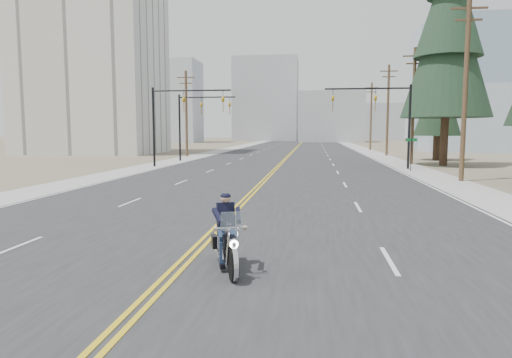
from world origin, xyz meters
The scene contains 24 objects.
ground_plane centered at (0.00, 0.00, 0.00)m, with size 400.00×400.00×0.00m, color #776D56.
road centered at (0.00, 70.00, 0.01)m, with size 20.00×200.00×0.01m, color #303033.
sidewalk_left centered at (-11.50, 70.00, 0.01)m, with size 3.00×200.00×0.01m, color #A5A5A0.
sidewalk_right centered at (11.50, 70.00, 0.01)m, with size 3.00×200.00×0.01m, color #A5A5A0.
traffic_mast_left centered at (-8.98, 32.00, 4.94)m, with size 7.10×0.26×7.00m.
traffic_mast_right centered at (8.98, 32.00, 4.94)m, with size 7.10×0.26×7.00m.
traffic_mast_far centered at (-9.31, 40.00, 4.87)m, with size 6.10×0.26×7.00m.
street_sign centered at (10.80, 30.00, 1.80)m, with size 0.90×0.06×2.62m.
utility_pole_b centered at (12.50, 23.00, 5.98)m, with size 2.20×0.30×11.50m.
utility_pole_c centered at (12.50, 38.00, 5.73)m, with size 2.20×0.30×11.00m.
utility_pole_d centered at (12.50, 53.00, 5.98)m, with size 2.20×0.30×11.50m.
utility_pole_e centered at (12.50, 70.00, 5.73)m, with size 2.20×0.30×11.00m.
utility_pole_left centered at (-12.50, 48.00, 5.48)m, with size 2.20×0.30×10.50m.
apartment_block centered at (-28.00, 55.00, 15.00)m, with size 18.00×14.00×30.00m, color silver.
glass_building centered at (32.00, 70.00, 10.00)m, with size 24.00×16.00×20.00m, color #9EB5CC.
haze_bldg_a centered at (-35.00, 115.00, 11.00)m, with size 14.00×12.00×22.00m, color #B7BCC6.
haze_bldg_b centered at (8.00, 125.00, 7.00)m, with size 18.00×14.00×14.00m, color #ADB2B7.
haze_bldg_c centered at (40.00, 110.00, 9.00)m, with size 16.00×12.00×18.00m, color #B7BCC6.
haze_bldg_d centered at (-12.00, 140.00, 13.00)m, with size 20.00×15.00×26.00m, color #ADB2B7.
haze_bldg_e centered at (25.00, 150.00, 6.00)m, with size 14.00×14.00×12.00m, color #B7BCC6.
haze_bldg_f centered at (-50.00, 130.00, 8.00)m, with size 12.00×12.00×16.00m, color #ADB2B7.
motorcyclist centered at (1.17, 2.81, 0.88)m, with size 0.97×2.27×1.77m, color black, non-canonical shape.
conifer_tall centered at (15.04, 36.52, 12.63)m, with size 7.92×7.92×22.00m.
conifer_far centered at (16.45, 44.56, 7.64)m, with size 4.97×4.97×13.32m.
Camera 1 is at (3.09, -7.31, 3.22)m, focal length 32.00 mm.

